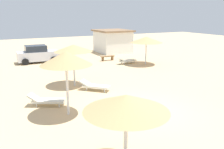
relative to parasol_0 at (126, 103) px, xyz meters
name	(u,v)px	position (x,y,z in m)	size (l,w,h in m)	color
ground_plane	(139,110)	(3.12, 3.99, -2.25)	(80.00, 80.00, 0.00)	#D1B284
parasol_0	(126,103)	(0.00, 0.00, 0.00)	(2.59, 2.59, 2.51)	silver
parasol_1	(66,58)	(-0.26, 5.06, 0.53)	(2.42, 2.42, 3.11)	silver
parasol_3	(73,48)	(1.63, 9.68, 0.30)	(2.54, 2.54, 2.80)	silver
parasol_4	(146,40)	(10.04, 13.38, 0.12)	(3.06, 3.06, 2.66)	silver
lounger_1	(46,100)	(-0.96, 6.75, -1.93)	(1.98, 1.44, 0.68)	silver
lounger_3	(95,86)	(2.41, 8.05, -1.94)	(1.81, 1.80, 0.62)	silver
lounger_4	(127,60)	(8.59, 14.53, -1.94)	(1.98, 0.87, 0.61)	silver
bench_0	(108,57)	(7.62, 16.81, -1.90)	(1.51, 0.43, 0.49)	brown
bench_1	(73,62)	(3.69, 16.16, -1.90)	(1.52, 0.48, 0.49)	brown
bench_2	(77,60)	(4.31, 16.88, -1.90)	(0.44, 1.51, 0.49)	brown
parked_car	(38,54)	(0.99, 19.09, -1.42)	(4.06, 2.10, 1.72)	silver
beach_cabana	(113,41)	(10.72, 21.65, -0.83)	(4.06, 4.34, 2.79)	white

